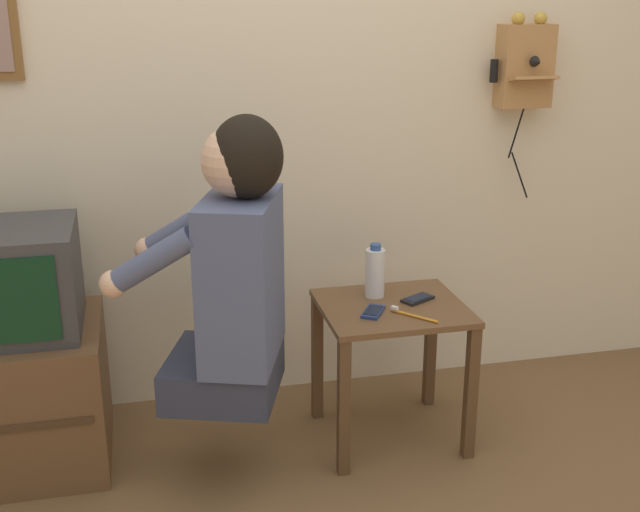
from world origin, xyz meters
TOP-DOWN VIEW (x-y plane):
  - wall_back at (0.00, 1.16)m, footprint 6.80×0.05m
  - side_table at (0.35, 0.65)m, footprint 0.52×0.46m
  - person at (-0.24, 0.52)m, footprint 0.62×0.55m
  - tv_stand at (-1.02, 0.79)m, footprint 0.66×0.54m
  - wall_phone_antique at (1.01, 1.08)m, footprint 0.25×0.18m
  - cell_phone_held at (0.26, 0.60)m, footprint 0.12×0.14m
  - cell_phone_spare at (0.45, 0.68)m, footprint 0.14×0.11m
  - water_bottle at (0.31, 0.76)m, footprint 0.07×0.07m
  - toothbrush at (0.38, 0.54)m, footprint 0.13×0.15m

SIDE VIEW (x-z plane):
  - tv_stand at x=-1.02m, z-range 0.00..0.51m
  - side_table at x=0.35m, z-range 0.15..0.69m
  - cell_phone_held at x=0.26m, z-range 0.54..0.55m
  - cell_phone_spare at x=0.45m, z-range 0.54..0.55m
  - toothbrush at x=0.38m, z-range 0.53..0.55m
  - water_bottle at x=0.31m, z-range 0.53..0.73m
  - person at x=-0.24m, z-range 0.30..1.25m
  - wall_back at x=0.00m, z-range 0.00..2.55m
  - wall_phone_antique at x=1.01m, z-range 0.97..1.71m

